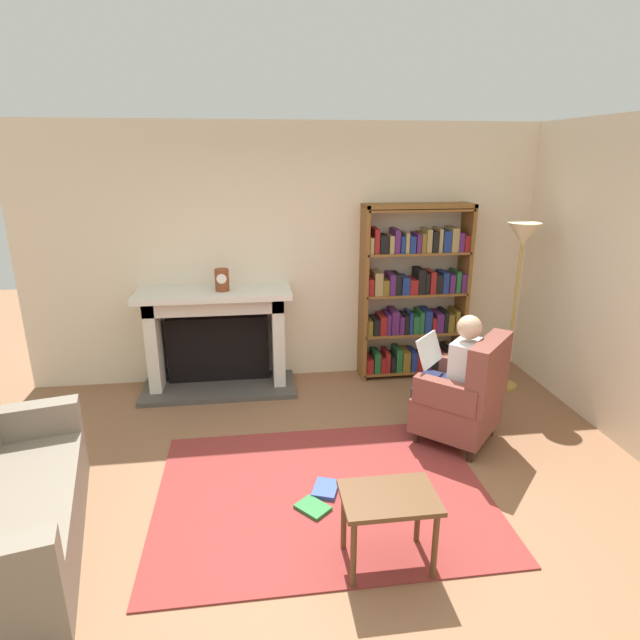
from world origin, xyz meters
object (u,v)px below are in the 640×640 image
Objects in this scene: bookshelf at (415,295)px; seated_reader at (454,372)px; sofa_floral at (3,510)px; side_table at (389,507)px; fireplace at (217,335)px; floor_lamp at (521,250)px; armchair_reading at (465,397)px; mantel_clock at (222,280)px.

seated_reader is (-0.08, -1.39, -0.30)m from bookshelf.
sofa_floral reaches higher than side_table.
fireplace is 0.87× the size of sofa_floral.
fireplace reaches higher than side_table.
floor_lamp is (0.99, 0.91, 0.86)m from seated_reader.
armchair_reading is 0.56× the size of floor_lamp.
fireplace is 0.84× the size of bookshelf.
bookshelf reaches higher than fireplace.
fireplace is 7.19× the size of mantel_clock.
bookshelf reaches higher than seated_reader.
armchair_reading is 1.71m from floor_lamp.
armchair_reading reaches higher than sofa_floral.
mantel_clock is 2.70m from sofa_floral.
floor_lamp is (0.91, -0.47, 0.56)m from bookshelf.
floor_lamp reaches higher than sofa_floral.
floor_lamp reaches higher than armchair_reading.
side_table is at bearing 9.27° from seated_reader.
fireplace is at bearing -179.13° from bookshelf.
sofa_floral is 2.33m from side_table.
bookshelf is 1.66× the size of seated_reader.
bookshelf is 1.42m from seated_reader.
seated_reader reaches higher than sofa_floral.
side_table is at bearing -129.82° from floor_lamp.
bookshelf is 1.17m from floor_lamp.
floor_lamp is at bearing -6.54° from mantel_clock.
armchair_reading is (0.01, -1.47, -0.50)m from bookshelf.
floor_lamp reaches higher than mantel_clock.
bookshelf is 1.04× the size of sofa_floral.
sofa_floral is (-3.22, -0.98, -0.30)m from seated_reader.
mantel_clock is at bearing -79.55° from seated_reader.
bookshelf is at bearing -140.18° from seated_reader.
bookshelf reaches higher than side_table.
side_table is at bearing -67.52° from fireplace.
mantel_clock reaches higher than fireplace.
seated_reader is 3.37m from sofa_floral.
side_table is (2.30, -0.39, 0.09)m from sofa_floral.
fireplace is 0.91× the size of floor_lamp.
fireplace is at bearing 171.75° from floor_lamp.
armchair_reading is 3.42m from sofa_floral.
bookshelf is at bearing -67.22° from sofa_floral.
side_table is 3.16m from floor_lamp.
sofa_floral is at bearing -155.78° from floor_lamp.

